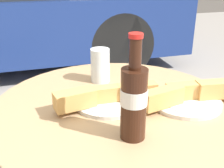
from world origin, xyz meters
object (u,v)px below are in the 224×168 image
Objects in this scene: bistro_table at (115,142)px; lunch_plate_near at (106,98)px; drinking_glass at (101,67)px; lunch_plate_far at (187,96)px; cola_bottle_left at (134,100)px.

lunch_plate_near is at bearing -178.60° from bistro_table.
drinking_glass is at bearing 80.61° from lunch_plate_near.
lunch_plate_far is at bearing -14.27° from lunch_plate_near.
cola_bottle_left is 0.83× the size of lunch_plate_near.
bistro_table is at bearing 1.40° from lunch_plate_near.
drinking_glass is (0.01, 0.37, -0.05)m from cola_bottle_left.
drinking_glass is 0.38× the size of lunch_plate_near.
cola_bottle_left reaches higher than drinking_glass.
lunch_plate_near reaches higher than bistro_table.
cola_bottle_left is 0.82× the size of lunch_plate_far.
bistro_table is 0.30m from cola_bottle_left.
bistro_table is 0.27m from drinking_glass.
drinking_glass is 0.32m from lunch_plate_far.
cola_bottle_left is at bearing -91.96° from drinking_glass.
lunch_plate_near is (-0.03, -0.19, -0.03)m from drinking_glass.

